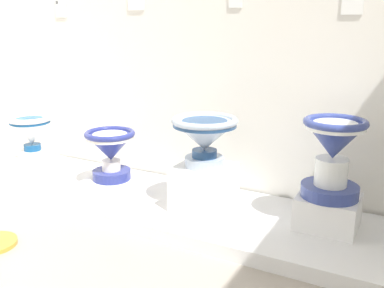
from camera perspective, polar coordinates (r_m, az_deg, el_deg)
The scene contains 12 objects.
display_platform at distance 2.83m, azimuth 1.26°, elevation -8.97°, with size 3.75×0.79×0.09m, color white.
plinth_block_pale_glazed at distance 3.70m, azimuth -19.91°, elevation -2.43°, with size 0.34×0.30×0.10m, color white.
antique_toilet_pale_glazed at distance 3.63m, azimuth -20.29°, elevation 1.57°, with size 0.33×0.33×0.34m.
plinth_block_squat_floral at distance 3.21m, azimuth -10.37°, elevation -4.88°, with size 0.34×0.39×0.04m, color white.
antique_toilet_squat_floral at distance 3.14m, azimuth -10.59°, elevation -0.57°, with size 0.36×0.36×0.35m.
plinth_block_central_ornate at distance 2.75m, azimuth 1.60°, elevation -5.61°, with size 0.33×0.35×0.27m, color white.
antique_toilet_central_ornate at distance 2.64m, azimuth 1.66°, elevation 1.28°, with size 0.40×0.40×0.31m.
plinth_block_leftmost at distance 2.62m, azimuth 17.27°, elevation -8.44°, with size 0.33×0.30×0.19m, color white.
antique_toilet_leftmost at distance 2.50m, azimuth 17.94°, elevation -0.67°, with size 0.34×0.34×0.44m.
info_placard_first at distance 3.78m, azimuth -16.75°, elevation 16.65°, with size 0.11×0.01×0.14m.
info_placard_second at distance 3.32m, azimuth -7.35°, elevation 17.96°, with size 0.14×0.01×0.12m.
info_placard_fourth at distance 2.74m, azimuth 20.25°, elevation 17.25°, with size 0.12×0.01×0.16m.
Camera 1 is at (3.27, 0.32, 1.21)m, focal length 40.87 mm.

